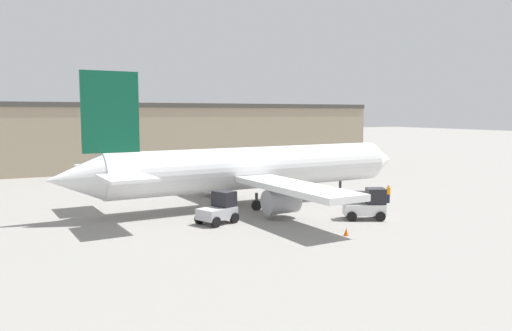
% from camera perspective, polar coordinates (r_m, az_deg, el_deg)
% --- Properties ---
extents(ground_plane, '(400.00, 400.00, 0.00)m').
position_cam_1_polar(ground_plane, '(48.02, -0.00, -4.46)').
color(ground_plane, gray).
extents(terminal_building, '(90.54, 14.92, 10.24)m').
position_cam_1_polar(terminal_building, '(82.10, -16.87, 3.25)').
color(terminal_building, gray).
rests_on(terminal_building, ground_plane).
extents(airplane, '(36.42, 30.64, 12.08)m').
position_cam_1_polar(airplane, '(47.04, -1.00, -0.35)').
color(airplane, silver).
rests_on(airplane, ground_plane).
extents(ground_crew_worker, '(0.39, 0.39, 1.78)m').
position_cam_1_polar(ground_crew_worker, '(50.31, 14.90, -3.08)').
color(ground_crew_worker, '#1E2338').
rests_on(ground_crew_worker, ground_plane).
extents(baggage_tug, '(3.48, 3.08, 2.51)m').
position_cam_1_polar(baggage_tug, '(39.91, -4.22, -4.96)').
color(baggage_tug, '#B2B2B7').
rests_on(baggage_tug, ground_plane).
extents(belt_loader_truck, '(3.69, 3.13, 2.58)m').
position_cam_1_polar(belt_loader_truck, '(42.19, 12.62, -4.41)').
color(belt_loader_truck, silver).
rests_on(belt_loader_truck, ground_plane).
extents(safety_cone_near, '(0.36, 0.36, 0.55)m').
position_cam_1_polar(safety_cone_near, '(36.52, 10.28, -7.47)').
color(safety_cone_near, '#EF590F').
rests_on(safety_cone_near, ground_plane).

